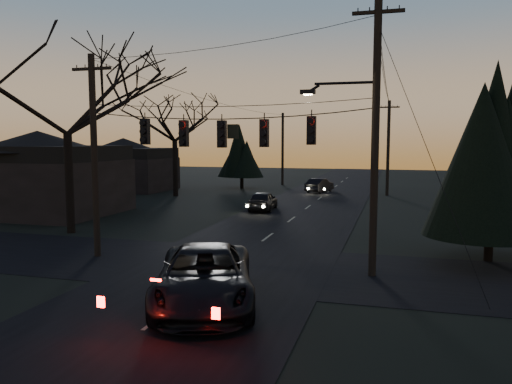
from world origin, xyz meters
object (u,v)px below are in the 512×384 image
(utility_pole_right, at_px, (372,276))
(bare_tree_left, at_px, (66,94))
(utility_pole_left, at_px, (98,256))
(utility_pole_far_r, at_px, (387,195))
(sedan_oncoming_a, at_px, (263,201))
(evergreen_right, at_px, (493,158))
(sedan_oncoming_b, at_px, (320,185))
(suv_near, at_px, (205,277))
(utility_pole_far_l, at_px, (282,185))

(utility_pole_right, relative_size, bare_tree_left, 0.95)
(utility_pole_left, bearing_deg, bare_tree_left, 135.68)
(utility_pole_far_r, xyz_separation_m, sedan_oncoming_a, (-8.31, -12.44, 0.69))
(utility_pole_right, relative_size, utility_pole_left, 1.18)
(bare_tree_left, relative_size, evergreen_right, 1.46)
(bare_tree_left, xyz_separation_m, sedan_oncoming_a, (7.72, 11.14, -6.71))
(evergreen_right, bearing_deg, bare_tree_left, 177.68)
(utility_pole_left, bearing_deg, evergreen_right, 12.63)
(utility_pole_right, height_order, bare_tree_left, bare_tree_left)
(utility_pole_right, relative_size, sedan_oncoming_b, 2.50)
(utility_pole_right, xyz_separation_m, utility_pole_far_r, (0.00, 28.00, 0.00))
(utility_pole_right, bearing_deg, bare_tree_left, 164.59)
(bare_tree_left, bearing_deg, suv_near, -38.93)
(utility_pole_far_l, distance_m, suv_near, 41.30)
(utility_pole_left, bearing_deg, sedan_oncoming_b, 79.88)
(utility_pole_far_r, height_order, bare_tree_left, bare_tree_left)
(evergreen_right, xyz_separation_m, sedan_oncoming_b, (-10.79, 25.55, -3.57))
(suv_near, bearing_deg, sedan_oncoming_a, 81.15)
(sedan_oncoming_b, bearing_deg, suv_near, 107.27)
(utility_pole_far_l, bearing_deg, evergreen_right, -63.74)
(utility_pole_left, bearing_deg, utility_pole_far_l, 90.00)
(utility_pole_left, height_order, sedan_oncoming_a, utility_pole_left)
(bare_tree_left, distance_m, suv_near, 15.96)
(sedan_oncoming_a, bearing_deg, utility_pole_far_l, -84.60)
(bare_tree_left, bearing_deg, utility_pole_left, -44.32)
(utility_pole_left, distance_m, utility_pole_far_r, 30.27)
(evergreen_right, height_order, suv_near, evergreen_right)
(evergreen_right, xyz_separation_m, sedan_oncoming_a, (-12.80, 11.98, -3.54))
(utility_pole_left, distance_m, suv_near, 8.33)
(utility_pole_left, xyz_separation_m, suv_near, (6.80, -4.73, 0.85))
(utility_pole_far_r, distance_m, sedan_oncoming_b, 6.43)
(utility_pole_left, height_order, sedan_oncoming_b, utility_pole_left)
(utility_pole_left, xyz_separation_m, evergreen_right, (15.99, 3.58, 4.23))
(utility_pole_right, height_order, evergreen_right, evergreen_right)
(utility_pole_right, height_order, sedan_oncoming_b, utility_pole_right)
(sedan_oncoming_b, bearing_deg, utility_pole_far_r, -175.62)
(utility_pole_left, bearing_deg, utility_pole_far_r, 67.67)
(utility_pole_far_l, relative_size, bare_tree_left, 0.76)
(suv_near, xyz_separation_m, sedan_oncoming_a, (-3.61, 20.29, -0.17))
(utility_pole_right, height_order, utility_pole_far_l, utility_pole_right)
(sedan_oncoming_a, bearing_deg, suv_near, 96.60)
(sedan_oncoming_a, bearing_deg, utility_pole_far_r, -127.21)
(utility_pole_far_l, height_order, sedan_oncoming_b, utility_pole_far_l)
(evergreen_right, distance_m, sedan_oncoming_b, 27.96)
(suv_near, height_order, sedan_oncoming_b, suv_near)
(bare_tree_left, height_order, sedan_oncoming_a, bare_tree_left)
(bare_tree_left, bearing_deg, sedan_oncoming_a, 55.30)
(utility_pole_right, xyz_separation_m, utility_pole_left, (-11.50, 0.00, 0.00))
(utility_pole_left, height_order, utility_pole_far_l, utility_pole_left)
(utility_pole_left, height_order, utility_pole_far_r, same)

